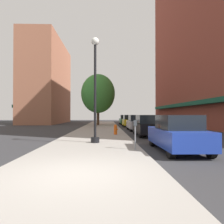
% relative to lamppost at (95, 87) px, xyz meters
% --- Properties ---
extents(ground_plane, '(90.00, 90.00, 0.00)m').
position_rel_lamppost_xyz_m(ground_plane, '(3.87, 11.80, -3.20)').
color(ground_plane, '#2D2D30').
extents(sidewalk_slab, '(4.80, 50.00, 0.12)m').
position_rel_lamppost_xyz_m(sidewalk_slab, '(-0.13, 12.80, -3.14)').
color(sidewalk_slab, gray).
rests_on(sidewalk_slab, ground).
extents(building_right_brick, '(6.80, 40.00, 28.07)m').
position_rel_lamppost_xyz_m(building_right_brick, '(14.86, 15.80, 10.81)').
color(building_right_brick, brown).
rests_on(building_right_brick, ground).
extents(building_far_background, '(6.80, 18.00, 16.17)m').
position_rel_lamppost_xyz_m(building_far_background, '(-11.15, 30.80, 4.86)').
color(building_far_background, '#9E6047').
rests_on(building_far_background, ground).
extents(lamppost, '(0.48, 0.48, 5.90)m').
position_rel_lamppost_xyz_m(lamppost, '(0.00, 0.00, 0.00)').
color(lamppost, black).
rests_on(lamppost, sidewalk_slab).
extents(fire_hydrant, '(0.33, 0.26, 0.79)m').
position_rel_lamppost_xyz_m(fire_hydrant, '(1.35, 4.83, -2.68)').
color(fire_hydrant, '#E05614').
rests_on(fire_hydrant, sidewalk_slab).
extents(parking_meter_near, '(0.14, 0.09, 1.31)m').
position_rel_lamppost_xyz_m(parking_meter_near, '(1.92, -2.40, -2.25)').
color(parking_meter_near, slate).
rests_on(parking_meter_near, sidewalk_slab).
extents(tree_near, '(5.19, 5.19, 7.81)m').
position_rel_lamppost_xyz_m(tree_near, '(-0.63, 20.52, 1.73)').
color(tree_near, '#422D1E').
rests_on(tree_near, sidewalk_slab).
extents(car_blue, '(1.80, 4.30, 1.66)m').
position_rel_lamppost_xyz_m(car_blue, '(3.87, -2.24, -2.39)').
color(car_blue, black).
rests_on(car_blue, ground).
extents(car_black, '(1.80, 4.30, 1.66)m').
position_rel_lamppost_xyz_m(car_black, '(3.87, 4.75, -2.39)').
color(car_black, black).
rests_on(car_black, ground).
extents(car_silver, '(1.80, 4.30, 1.66)m').
position_rel_lamppost_xyz_m(car_silver, '(3.87, 10.55, -2.39)').
color(car_silver, black).
rests_on(car_silver, ground).
extents(car_yellow, '(1.80, 4.30, 1.66)m').
position_rel_lamppost_xyz_m(car_yellow, '(3.87, 17.62, -2.39)').
color(car_yellow, black).
rests_on(car_yellow, ground).
extents(car_green, '(1.80, 4.30, 1.66)m').
position_rel_lamppost_xyz_m(car_green, '(3.87, 24.58, -2.39)').
color(car_green, black).
rests_on(car_green, ground).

